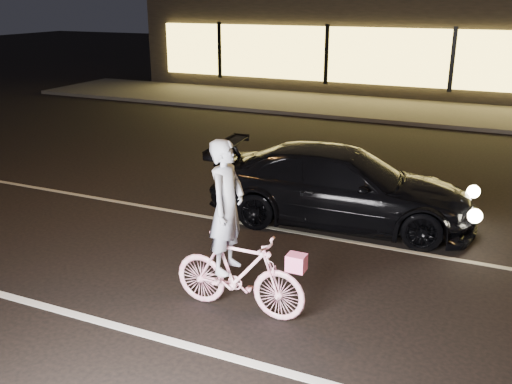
% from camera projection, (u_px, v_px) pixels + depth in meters
% --- Properties ---
extents(ground, '(90.00, 90.00, 0.00)m').
position_uv_depth(ground, '(308.00, 300.00, 7.25)').
color(ground, black).
rests_on(ground, ground).
extents(lane_stripe_near, '(60.00, 0.12, 0.01)m').
position_uv_depth(lane_stripe_near, '(261.00, 366.00, 5.96)').
color(lane_stripe_near, silver).
rests_on(lane_stripe_near, ground).
extents(lane_stripe_far, '(60.00, 0.10, 0.01)m').
position_uv_depth(lane_stripe_far, '(350.00, 241.00, 8.97)').
color(lane_stripe_far, gray).
rests_on(lane_stripe_far, ground).
extents(sidewalk, '(30.00, 4.00, 0.12)m').
position_uv_depth(sidewalk, '(441.00, 114.00, 18.44)').
color(sidewalk, '#383533').
rests_on(sidewalk, ground).
extents(storefront, '(25.40, 8.42, 4.20)m').
position_uv_depth(storefront, '(466.00, 36.00, 22.91)').
color(storefront, black).
rests_on(storefront, ground).
extents(cyclist, '(1.71, 0.59, 2.15)m').
position_uv_depth(cyclist, '(235.00, 254.00, 6.77)').
color(cyclist, '#E94B82').
rests_on(cyclist, ground).
extents(sedan, '(4.56, 2.20, 1.28)m').
position_uv_depth(sedan, '(342.00, 186.00, 9.57)').
color(sedan, black).
rests_on(sedan, ground).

